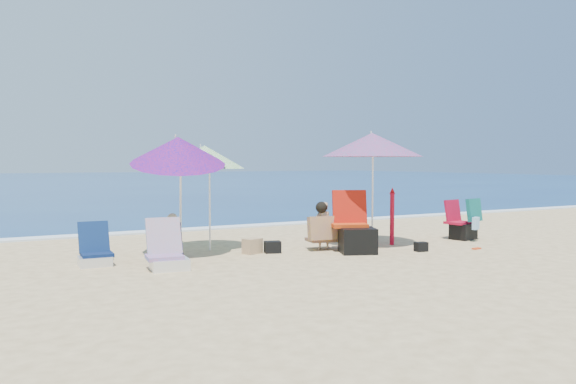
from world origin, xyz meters
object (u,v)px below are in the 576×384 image
umbrella_blue (178,150)px  camp_chair_left (355,234)px  camp_chair_right (464,225)px  furled_umbrella (392,213)px  person_center (323,226)px  person_left (166,240)px  umbrella_striped (205,157)px  chair_rainbow (167,256)px  chair_navy (95,254)px  umbrella_turquoise (372,145)px

umbrella_blue → camp_chair_left: size_ratio=2.01×
umbrella_blue → camp_chair_right: size_ratio=2.55×
furled_umbrella → camp_chair_right: bearing=-4.1°
camp_chair_left → person_center: (-0.36, 0.53, 0.10)m
furled_umbrella → person_left: furled_umbrella is taller
camp_chair_left → furled_umbrella: bearing=19.7°
umbrella_striped → umbrella_blue: (-0.68, -0.54, 0.11)m
camp_chair_left → chair_rainbow: bearing=178.8°
camp_chair_right → person_left: size_ratio=1.12×
umbrella_striped → person_center: size_ratio=2.19×
umbrella_blue → furled_umbrella: bearing=-9.2°
chair_navy → person_left: 1.13m
umbrella_blue → person_center: (2.59, -0.57, -1.40)m
furled_umbrella → chair_rainbow: (-4.66, -0.35, -0.42)m
camp_chair_right → person_left: (-6.30, 0.42, 0.04)m
umbrella_blue → person_left: 1.57m
furled_umbrella → chair_rainbow: bearing=-175.6°
chair_navy → umbrella_striped: bearing=18.4°
chair_rainbow → camp_chair_right: bearing=2.0°
furled_umbrella → chair_rainbow: furled_umbrella is taller
umbrella_striped → chair_rainbow: size_ratio=2.59×
chair_navy → person_center: (4.03, -0.41, 0.26)m
umbrella_blue → chair_navy: size_ratio=3.32×
umbrella_striped → chair_rainbow: (-1.20, -1.56, -1.53)m
chair_rainbow → person_left: (0.18, 0.64, 0.16)m
umbrella_striped → furled_umbrella: (3.46, -1.21, -1.11)m
umbrella_turquoise → chair_navy: umbrella_turquoise is taller
camp_chair_left → chair_navy: bearing=168.0°
camp_chair_right → person_center: size_ratio=0.97×
umbrella_turquoise → umbrella_striped: bearing=160.2°
camp_chair_left → person_center: camp_chair_left is taller
umbrella_blue → chair_navy: (-1.43, -0.16, -1.66)m
umbrella_blue → chair_rainbow: bearing=-117.0°
person_center → chair_navy: bearing=174.2°
person_left → umbrella_blue: bearing=48.4°
umbrella_turquoise → chair_navy: (-5.16, 0.39, -1.79)m
umbrella_striped → person_left: bearing=-137.9°
chair_navy → camp_chair_right: camp_chair_right is taller
umbrella_blue → chair_navy: umbrella_blue is taller
chair_rainbow → umbrella_striped: bearing=52.5°
umbrella_turquoise → camp_chair_left: (-0.77, -0.54, -1.64)m
umbrella_striped → camp_chair_left: bearing=-35.8°
umbrella_striped → camp_chair_left: 3.13m
furled_umbrella → camp_chair_left: size_ratio=1.02×
umbrella_striped → camp_chair_right: 5.63m
chair_rainbow → camp_chair_left: bearing=-1.2°
furled_umbrella → chair_rainbow: size_ratio=1.49×
person_center → person_left: (-2.94, 0.18, -0.08)m
chair_navy → chair_rainbow: chair_rainbow is taller
furled_umbrella → chair_rainbow: 4.69m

